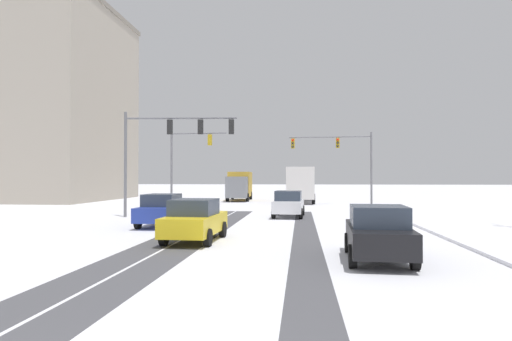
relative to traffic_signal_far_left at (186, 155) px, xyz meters
name	(u,v)px	position (x,y,z in m)	size (l,w,h in m)	color
wheel_track_left_lane	(306,241)	(9.75, -19.30, -4.35)	(1.06, 29.45, 0.01)	#4C4C51
wheel_track_right_lane	(167,239)	(4.24, -19.30, -4.35)	(1.18, 29.45, 0.01)	#4C4C51
wheel_track_center	(199,239)	(5.51, -19.30, -4.35)	(1.15, 29.45, 0.01)	#4C4C51
traffic_signal_far_left	(186,155)	(0.00, 0.00, 0.00)	(4.83, 0.49, 6.50)	slate
traffic_signal_far_right	(341,152)	(13.19, 4.25, 0.35)	(7.44, 0.72, 6.50)	slate
traffic_signal_near_left	(170,139)	(1.53, -9.74, 0.47)	(7.01, 0.73, 6.50)	slate
car_white_lead	(289,204)	(8.79, -8.96, -3.53)	(1.98, 4.17, 1.62)	silver
car_blue_second	(162,210)	(2.64, -14.84, -3.53)	(1.85, 4.11, 1.62)	#233899
car_yellow_cab_third	(195,220)	(5.51, -19.88, -3.53)	(1.95, 4.16, 1.62)	yellow
car_black_fourth	(378,233)	(11.82, -23.26, -3.53)	(2.01, 4.19, 1.62)	black
bus_oncoming	(300,182)	(9.49, 8.31, -2.36)	(2.68, 11.00, 3.38)	silver
box_truck_delivery	(240,185)	(3.09, 10.40, -2.72)	(2.53, 7.48, 3.02)	slate
office_building_far_left_block	(20,105)	(-21.16, 9.67, 6.07)	(20.97, 17.20, 20.83)	#A89E8E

